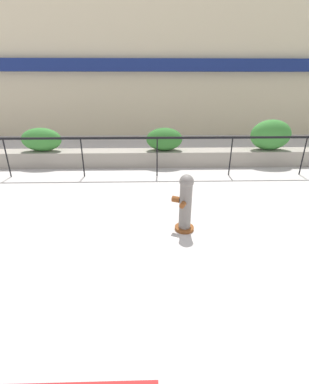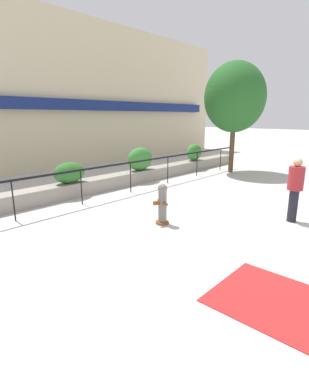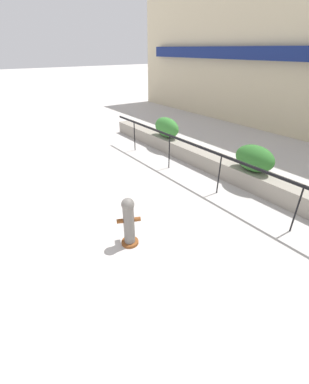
{
  "view_description": "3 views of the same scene",
  "coord_description": "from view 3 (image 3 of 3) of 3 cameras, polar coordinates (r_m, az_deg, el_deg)",
  "views": [
    {
      "loc": [
        -2.4,
        -2.32,
        2.5
      ],
      "look_at": [
        -2.29,
        1.95,
        0.71
      ],
      "focal_mm": 24.0,
      "sensor_mm": 36.0,
      "label": 1
    },
    {
      "loc": [
        -7.41,
        -3.09,
        2.77
      ],
      "look_at": [
        -1.67,
        2.17,
        0.79
      ],
      "focal_mm": 28.0,
      "sensor_mm": 36.0,
      "label": 2
    },
    {
      "loc": [
        1.9,
        -0.21,
        3.54
      ],
      "look_at": [
        -2.49,
        2.99,
        0.5
      ],
      "focal_mm": 24.0,
      "sensor_mm": 36.0,
      "label": 3
    }
  ],
  "objects": [
    {
      "name": "ground_plane",
      "position": [
        4.03,
        -16.69,
        -34.47
      ],
      "size": [
        120.0,
        120.0,
        0.0
      ],
      "primitive_type": "plane",
      "color": "#BCB7B2"
    },
    {
      "name": "fence_railing_segment",
      "position": [
        6.01,
        30.06,
        0.18
      ],
      "size": [
        15.0,
        0.05,
        1.15
      ],
      "color": "black",
      "rests_on": "ground"
    },
    {
      "name": "hedge_bush_0",
      "position": [
        10.26,
        2.72,
        14.16
      ],
      "size": [
        1.27,
        0.57,
        0.74
      ],
      "primitive_type": "ellipsoid",
      "color": "#387F33",
      "rests_on": "planter_wall_low"
    },
    {
      "name": "hedge_bush_1",
      "position": [
        7.74,
        21.34,
        6.99
      ],
      "size": [
        1.17,
        0.7,
        0.73
      ],
      "primitive_type": "ellipsoid",
      "color": "#2D6B28",
      "rests_on": "planter_wall_low"
    },
    {
      "name": "fire_hydrant",
      "position": [
        5.13,
        -5.74,
        -6.53
      ],
      "size": [
        0.48,
        0.47,
        1.08
      ],
      "color": "brown",
      "rests_on": "ground"
    }
  ]
}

